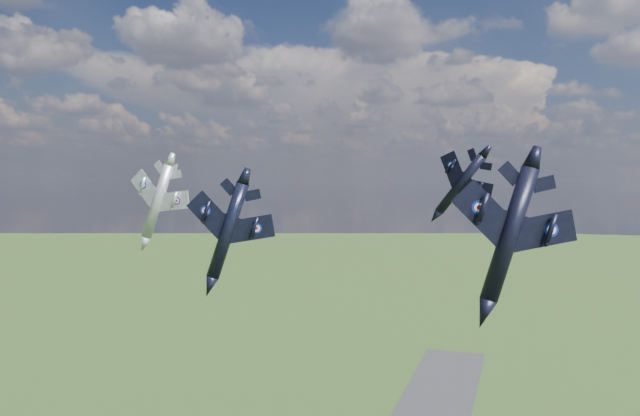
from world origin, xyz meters
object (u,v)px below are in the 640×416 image
(jet_right_navy, at_px, (510,234))
(jet_left_silver, at_px, (158,201))
(jet_high_navy, at_px, (461,184))
(jet_lead_navy, at_px, (228,230))

(jet_right_navy, bearing_deg, jet_left_silver, 128.60)
(jet_right_navy, bearing_deg, jet_high_navy, 80.77)
(jet_left_silver, bearing_deg, jet_right_navy, -30.08)
(jet_lead_navy, bearing_deg, jet_left_silver, 133.78)
(jet_right_navy, distance_m, jet_high_navy, 49.27)
(jet_lead_navy, relative_size, jet_left_silver, 1.06)
(jet_left_silver, bearing_deg, jet_high_navy, 24.43)
(jet_right_navy, xyz_separation_m, jet_left_silver, (-49.59, 31.92, 0.81))
(jet_lead_navy, distance_m, jet_high_navy, 37.55)
(jet_lead_navy, height_order, jet_right_navy, jet_right_navy)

